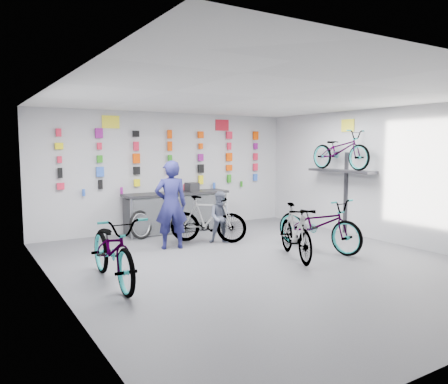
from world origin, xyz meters
TOP-DOWN VIEW (x-y plane):
  - floor at (0.00, 0.00)m, footprint 8.00×8.00m
  - ceiling at (0.00, 0.00)m, footprint 8.00×8.00m
  - wall_back at (0.00, 4.00)m, footprint 7.00×0.00m
  - wall_left at (-3.50, 0.00)m, footprint 0.00×8.00m
  - wall_right at (3.50, 0.00)m, footprint 0.00×8.00m
  - counter at (0.00, 3.54)m, footprint 2.70×0.66m
  - merch_wall at (0.08, 3.93)m, footprint 5.57×0.08m
  - wall_bracket at (3.33, 1.20)m, footprint 0.39×1.90m
  - sign_left at (-1.50, 3.98)m, footprint 0.42×0.02m
  - sign_right at (1.60, 3.98)m, footprint 0.42×0.02m
  - sign_side at (3.48, 1.20)m, footprint 0.02×0.40m
  - bike_left at (-2.68, 0.24)m, footprint 0.79×2.12m
  - bike_center at (0.77, -0.07)m, footprint 1.10×1.80m
  - bike_right at (1.66, 0.24)m, footprint 1.07×2.17m
  - bike_service at (0.05, 2.05)m, footprint 1.63×1.52m
  - bike_wall at (3.25, 1.20)m, footprint 0.63×1.80m
  - clerk at (-0.90, 1.95)m, footprint 0.77×0.60m
  - customer at (0.27, 1.84)m, footprint 0.71×0.67m
  - spare_wheel at (-1.11, 3.17)m, footprint 0.70×0.42m
  - register at (0.43, 3.55)m, footprint 0.30×0.32m

SIDE VIEW (x-z plane):
  - floor at x=0.00m, z-range 0.00..0.00m
  - spare_wheel at x=-1.11m, z-range -0.01..0.67m
  - counter at x=0.00m, z-range -0.01..0.99m
  - bike_center at x=0.77m, z-range 0.00..1.05m
  - bike_service at x=0.05m, z-range 0.00..1.05m
  - bike_right at x=1.66m, z-range 0.00..1.09m
  - bike_left at x=-2.68m, z-range 0.00..1.10m
  - customer at x=0.27m, z-range 0.00..1.15m
  - clerk at x=-0.90m, z-range 0.00..1.86m
  - register at x=0.43m, z-range 1.00..1.22m
  - wall_bracket at x=3.33m, z-range 0.46..2.46m
  - wall_back at x=0.00m, z-range -2.00..5.00m
  - wall_left at x=-3.50m, z-range -2.50..5.50m
  - wall_right at x=3.50m, z-range -2.50..5.50m
  - merch_wall at x=0.08m, z-range 1.02..2.58m
  - bike_wall at x=3.25m, z-range 1.58..2.53m
  - sign_side at x=3.48m, z-range 2.50..2.80m
  - sign_left at x=-1.50m, z-range 2.57..2.87m
  - sign_right at x=1.60m, z-range 2.57..2.87m
  - ceiling at x=0.00m, z-range 3.00..3.00m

